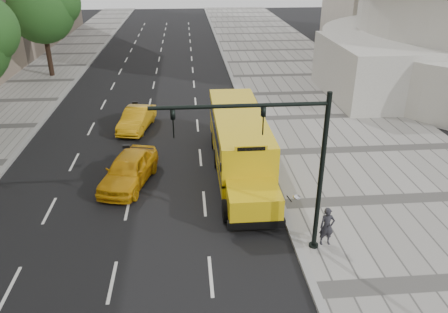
{
  "coord_description": "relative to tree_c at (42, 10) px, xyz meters",
  "views": [
    {
      "loc": [
        1.91,
        -22.35,
        10.63
      ],
      "look_at": [
        3.5,
        -4.0,
        1.9
      ],
      "focal_mm": 35.0,
      "sensor_mm": 36.0,
      "label": 1
    }
  ],
  "objects": [
    {
      "name": "pedestrian",
      "position": [
        17.49,
        -27.21,
        -4.97
      ],
      "size": [
        0.59,
        0.39,
        1.6
      ],
      "primitive_type": "imported",
      "rotation": [
        0.0,
        0.0,
        0.01
      ],
      "color": "#232228",
      "rests_on": "sidewalk_museum"
    },
    {
      "name": "taxi_near",
      "position": [
        9.26,
        -21.34,
        -5.12
      ],
      "size": [
        3.01,
        5.0,
        1.59
      ],
      "primitive_type": "imported",
      "rotation": [
        0.0,
        0.0,
        -0.26
      ],
      "color": "orange",
      "rests_on": "ground"
    },
    {
      "name": "curb_far",
      "position": [
        2.39,
        -18.56,
        -5.84
      ],
      "size": [
        0.3,
        140.0,
        0.15
      ],
      "primitive_type": "cube",
      "color": "gray",
      "rests_on": "ground"
    },
    {
      "name": "ground",
      "position": [
        10.39,
        -18.56,
        -5.92
      ],
      "size": [
        140.0,
        140.0,
        0.0
      ],
      "primitive_type": "plane",
      "color": "black",
      "rests_on": "ground"
    },
    {
      "name": "school_bus",
      "position": [
        14.89,
        -20.15,
        -4.15
      ],
      "size": [
        2.96,
        11.56,
        3.19
      ],
      "color": "yellow",
      "rests_on": "ground"
    },
    {
      "name": "sidewalk_museum",
      "position": [
        22.39,
        -18.56,
        -5.84
      ],
      "size": [
        12.0,
        140.0,
        0.15
      ],
      "primitive_type": "cube",
      "color": "gray",
      "rests_on": "ground"
    },
    {
      "name": "tree_c",
      "position": [
        0.0,
        0.0,
        0.0
      ],
      "size": [
        6.34,
        5.63,
        8.69
      ],
      "color": "black",
      "rests_on": "ground"
    },
    {
      "name": "traffic_signal",
      "position": [
        15.59,
        -27.34,
        -1.83
      ],
      "size": [
        6.18,
        0.36,
        6.4
      ],
      "color": "black",
      "rests_on": "ground"
    },
    {
      "name": "taxi_far",
      "position": [
        8.95,
        -13.86,
        -5.22
      ],
      "size": [
        2.33,
        4.47,
        1.4
      ],
      "primitive_type": "imported",
      "rotation": [
        0.0,
        0.0,
        -0.21
      ],
      "color": "orange",
      "rests_on": "ground"
    },
    {
      "name": "curb_museum",
      "position": [
        16.39,
        -18.56,
        -5.84
      ],
      "size": [
        0.3,
        140.0,
        0.15
      ],
      "primitive_type": "cube",
      "color": "gray",
      "rests_on": "ground"
    }
  ]
}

